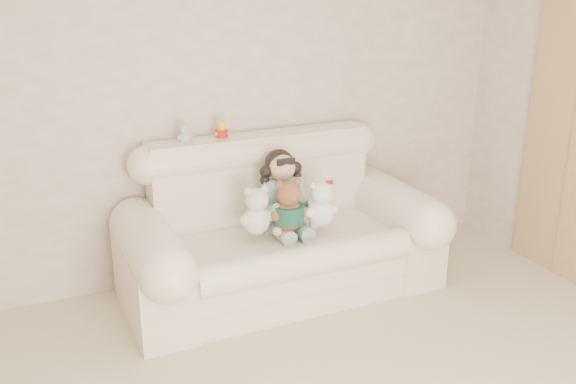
{
  "coord_description": "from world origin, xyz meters",
  "views": [
    {
      "loc": [
        -1.34,
        -1.64,
        2.09
      ],
      "look_at": [
        0.27,
        1.9,
        0.75
      ],
      "focal_mm": 40.21,
      "sensor_mm": 36.0,
      "label": 1
    }
  ],
  "objects_px": {
    "brown_teddy": "(288,200)",
    "cream_teddy": "(256,206)",
    "white_cat": "(321,199)",
    "seated_child": "(282,190)",
    "sofa": "(282,221)"
  },
  "relations": [
    {
      "from": "brown_teddy",
      "to": "cream_teddy",
      "type": "bearing_deg",
      "value": -172.83
    },
    {
      "from": "seated_child",
      "to": "white_cat",
      "type": "height_order",
      "value": "seated_child"
    },
    {
      "from": "white_cat",
      "to": "cream_teddy",
      "type": "height_order",
      "value": "white_cat"
    },
    {
      "from": "sofa",
      "to": "seated_child",
      "type": "relative_size",
      "value": 3.73
    },
    {
      "from": "sofa",
      "to": "white_cat",
      "type": "relative_size",
      "value": 5.62
    },
    {
      "from": "cream_teddy",
      "to": "white_cat",
      "type": "bearing_deg",
      "value": -15.19
    },
    {
      "from": "seated_child",
      "to": "brown_teddy",
      "type": "bearing_deg",
      "value": -96.43
    },
    {
      "from": "seated_child",
      "to": "sofa",
      "type": "bearing_deg",
      "value": -107.62
    },
    {
      "from": "sofa",
      "to": "cream_teddy",
      "type": "xyz_separation_m",
      "value": [
        -0.22,
        -0.09,
        0.17
      ]
    },
    {
      "from": "seated_child",
      "to": "cream_teddy",
      "type": "distance_m",
      "value": 0.31
    },
    {
      "from": "seated_child",
      "to": "white_cat",
      "type": "distance_m",
      "value": 0.29
    },
    {
      "from": "seated_child",
      "to": "brown_teddy",
      "type": "distance_m",
      "value": 0.21
    },
    {
      "from": "brown_teddy",
      "to": "cream_teddy",
      "type": "height_order",
      "value": "brown_teddy"
    },
    {
      "from": "brown_teddy",
      "to": "white_cat",
      "type": "relative_size",
      "value": 1.09
    },
    {
      "from": "brown_teddy",
      "to": "white_cat",
      "type": "xyz_separation_m",
      "value": [
        0.22,
        -0.02,
        -0.02
      ]
    }
  ]
}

